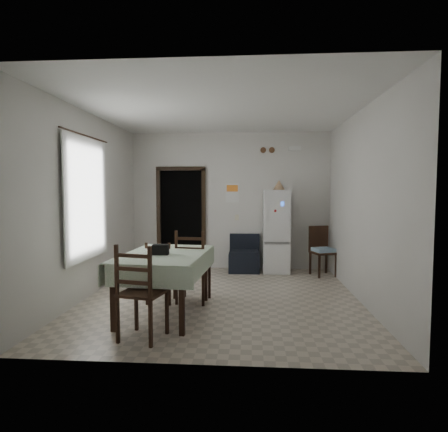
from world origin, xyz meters
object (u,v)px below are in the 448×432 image
corner_chair (323,251)px  dining_table (165,284)px  navy_seat (244,253)px  dining_chair_far_right (193,266)px  fridge (276,231)px  dining_chair_near_head (143,291)px  dining_chair_far_left (161,272)px

corner_chair → dining_table: bearing=-155.4°
navy_seat → dining_chair_far_right: dining_chair_far_right is taller
navy_seat → dining_chair_far_right: (-0.73, -2.14, 0.17)m
fridge → navy_seat: 0.80m
navy_seat → dining_chair_near_head: (-1.08, -3.58, 0.17)m
fridge → navy_seat: (-0.65, 0.00, -0.47)m
dining_chair_far_left → dining_chair_near_head: dining_chair_near_head is taller
fridge → dining_chair_far_right: 2.56m
fridge → dining_chair_far_left: fridge is taller
fridge → dining_chair_near_head: bearing=-115.6°
fridge → dining_table: (-1.68, -2.74, -0.43)m
fridge → dining_chair_far_left: 2.90m
dining_chair_near_head → dining_chair_far_right: bearing=-91.1°
corner_chair → dining_chair_far_right: bearing=-160.0°
navy_seat → fridge: bearing=-0.3°
dining_chair_near_head → fridge: bearing=-103.3°
fridge → dining_chair_near_head: (-1.74, -3.58, -0.30)m
dining_table → dining_chair_far_right: dining_chair_far_right is taller
dining_chair_far_right → corner_chair: bearing=-133.9°
fridge → navy_seat: size_ratio=2.23×
corner_chair → dining_chair_far_left: size_ratio=1.05×
fridge → dining_chair_near_head: 3.99m
dining_chair_far_left → corner_chair: bearing=-144.6°
navy_seat → dining_table: bearing=-110.7°
dining_table → dining_chair_near_head: (-0.06, -0.84, 0.13)m
navy_seat → dining_chair_near_head: size_ratio=0.69×
fridge → corner_chair: bearing=-16.3°
dining_table → dining_chair_far_right: bearing=68.6°
navy_seat → dining_chair_far_left: bearing=-119.3°
fridge → dining_table: 3.24m
navy_seat → dining_chair_near_head: dining_chair_near_head is taller
corner_chair → navy_seat: bearing=150.9°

